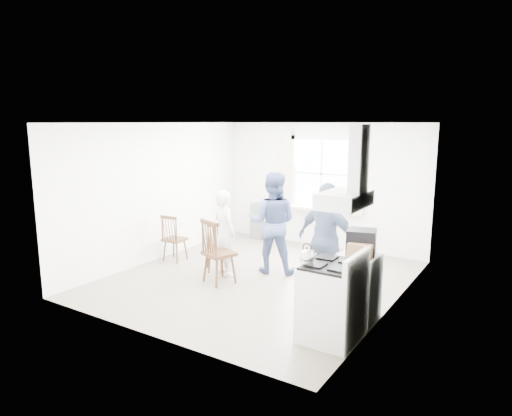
{
  "coord_description": "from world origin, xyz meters",
  "views": [
    {
      "loc": [
        3.93,
        -6.25,
        2.62
      ],
      "look_at": [
        -0.17,
        0.2,
        1.17
      ],
      "focal_mm": 32.0,
      "sensor_mm": 36.0,
      "label": 1
    }
  ],
  "objects_px": {
    "windsor_chair_c": "(217,241)",
    "person_right": "(327,239)",
    "gas_stove": "(332,301)",
    "stereo_stack": "(361,242)",
    "person_left": "(225,233)",
    "person_mid": "(272,223)",
    "low_cabinet": "(358,287)",
    "windsor_chair_a": "(171,233)",
    "windsor_chair_b": "(213,245)"
  },
  "relations": [
    {
      "from": "windsor_chair_b",
      "to": "windsor_chair_c",
      "type": "relative_size",
      "value": 1.2
    },
    {
      "from": "person_right",
      "to": "windsor_chair_b",
      "type": "bearing_deg",
      "value": 29.2
    },
    {
      "from": "windsor_chair_b",
      "to": "person_right",
      "type": "bearing_deg",
      "value": 18.37
    },
    {
      "from": "gas_stove",
      "to": "windsor_chair_c",
      "type": "height_order",
      "value": "gas_stove"
    },
    {
      "from": "low_cabinet",
      "to": "windsor_chair_b",
      "type": "bearing_deg",
      "value": 179.03
    },
    {
      "from": "windsor_chair_a",
      "to": "person_left",
      "type": "distance_m",
      "value": 1.3
    },
    {
      "from": "person_right",
      "to": "low_cabinet",
      "type": "bearing_deg",
      "value": 150.93
    },
    {
      "from": "gas_stove",
      "to": "windsor_chair_a",
      "type": "bearing_deg",
      "value": 161.38
    },
    {
      "from": "person_mid",
      "to": "windsor_chair_b",
      "type": "bearing_deg",
      "value": 44.99
    },
    {
      "from": "person_left",
      "to": "person_right",
      "type": "distance_m",
      "value": 1.86
    },
    {
      "from": "person_mid",
      "to": "person_right",
      "type": "relative_size",
      "value": 1.03
    },
    {
      "from": "windsor_chair_b",
      "to": "person_left",
      "type": "bearing_deg",
      "value": 104.47
    },
    {
      "from": "low_cabinet",
      "to": "windsor_chair_a",
      "type": "relative_size",
      "value": 1.0
    },
    {
      "from": "windsor_chair_b",
      "to": "windsor_chair_c",
      "type": "xyz_separation_m",
      "value": [
        -0.32,
        0.53,
        -0.11
      ]
    },
    {
      "from": "person_mid",
      "to": "person_right",
      "type": "distance_m",
      "value": 1.32
    },
    {
      "from": "person_left",
      "to": "person_right",
      "type": "height_order",
      "value": "person_right"
    },
    {
      "from": "windsor_chair_c",
      "to": "person_right",
      "type": "bearing_deg",
      "value": 1.11
    },
    {
      "from": "windsor_chair_a",
      "to": "person_right",
      "type": "distance_m",
      "value": 3.15
    },
    {
      "from": "gas_stove",
      "to": "person_right",
      "type": "height_order",
      "value": "person_right"
    },
    {
      "from": "windsor_chair_b",
      "to": "person_right",
      "type": "height_order",
      "value": "person_right"
    },
    {
      "from": "stereo_stack",
      "to": "windsor_chair_a",
      "type": "height_order",
      "value": "stereo_stack"
    },
    {
      "from": "windsor_chair_a",
      "to": "person_mid",
      "type": "xyz_separation_m",
      "value": [
        1.9,
        0.52,
        0.34
      ]
    },
    {
      "from": "low_cabinet",
      "to": "person_right",
      "type": "distance_m",
      "value": 1.05
    },
    {
      "from": "low_cabinet",
      "to": "stereo_stack",
      "type": "distance_m",
      "value": 0.62
    },
    {
      "from": "gas_stove",
      "to": "windsor_chair_c",
      "type": "bearing_deg",
      "value": 154.8
    },
    {
      "from": "person_right",
      "to": "stereo_stack",
      "type": "bearing_deg",
      "value": 153.15
    },
    {
      "from": "gas_stove",
      "to": "windsor_chair_c",
      "type": "distance_m",
      "value": 3.0
    },
    {
      "from": "gas_stove",
      "to": "low_cabinet",
      "type": "xyz_separation_m",
      "value": [
        0.07,
        0.7,
        -0.03
      ]
    },
    {
      "from": "gas_stove",
      "to": "low_cabinet",
      "type": "bearing_deg",
      "value": 84.32
    },
    {
      "from": "windsor_chair_a",
      "to": "person_mid",
      "type": "relative_size",
      "value": 0.51
    },
    {
      "from": "windsor_chair_c",
      "to": "stereo_stack",
      "type": "bearing_deg",
      "value": -10.81
    },
    {
      "from": "windsor_chair_b",
      "to": "person_left",
      "type": "relative_size",
      "value": 0.73
    },
    {
      "from": "windsor_chair_a",
      "to": "windsor_chair_b",
      "type": "distance_m",
      "value": 1.51
    },
    {
      "from": "gas_stove",
      "to": "stereo_stack",
      "type": "relative_size",
      "value": 2.55
    },
    {
      "from": "stereo_stack",
      "to": "windsor_chair_a",
      "type": "xyz_separation_m",
      "value": [
        -3.88,
        0.54,
        -0.51
      ]
    },
    {
      "from": "person_left",
      "to": "person_right",
      "type": "relative_size",
      "value": 0.86
    },
    {
      "from": "person_mid",
      "to": "person_right",
      "type": "xyz_separation_m",
      "value": [
        1.23,
        -0.48,
        -0.02
      ]
    },
    {
      "from": "low_cabinet",
      "to": "windsor_chair_b",
      "type": "xyz_separation_m",
      "value": [
        -2.46,
        0.04,
        0.21
      ]
    },
    {
      "from": "person_left",
      "to": "person_mid",
      "type": "bearing_deg",
      "value": -114.27
    },
    {
      "from": "windsor_chair_a",
      "to": "windsor_chair_b",
      "type": "xyz_separation_m",
      "value": [
        1.41,
        -0.54,
        0.11
      ]
    },
    {
      "from": "windsor_chair_b",
      "to": "person_mid",
      "type": "relative_size",
      "value": 0.61
    },
    {
      "from": "gas_stove",
      "to": "person_right",
      "type": "bearing_deg",
      "value": 116.87
    },
    {
      "from": "person_left",
      "to": "windsor_chair_c",
      "type": "bearing_deg",
      "value": 9.73
    },
    {
      "from": "stereo_stack",
      "to": "person_left",
      "type": "xyz_separation_m",
      "value": [
        -2.59,
        0.49,
        -0.32
      ]
    },
    {
      "from": "gas_stove",
      "to": "person_mid",
      "type": "bearing_deg",
      "value": 136.58
    },
    {
      "from": "low_cabinet",
      "to": "stereo_stack",
      "type": "relative_size",
      "value": 2.05
    },
    {
      "from": "person_mid",
      "to": "gas_stove",
      "type": "bearing_deg",
      "value": 116.71
    },
    {
      "from": "windsor_chair_c",
      "to": "person_right",
      "type": "xyz_separation_m",
      "value": [
        2.04,
        0.04,
        0.31
      ]
    },
    {
      "from": "windsor_chair_a",
      "to": "windsor_chair_c",
      "type": "relative_size",
      "value": 1.0
    },
    {
      "from": "gas_stove",
      "to": "windsor_chair_b",
      "type": "relative_size",
      "value": 1.04
    }
  ]
}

